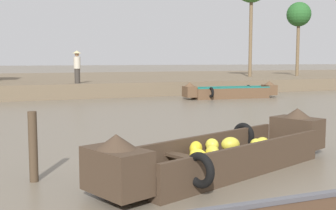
{
  "coord_description": "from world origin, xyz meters",
  "views": [
    {
      "loc": [
        -3.1,
        -2.01,
        1.93
      ],
      "look_at": [
        0.88,
        7.33,
        0.87
      ],
      "focal_mm": 46.0,
      "sensor_mm": 36.0,
      "label": 1
    }
  ],
  "objects": [
    {
      "name": "fishing_skiff_distant",
      "position": [
        8.38,
        16.83,
        0.3
      ],
      "size": [
        5.04,
        1.41,
        0.84
      ],
      "color": "brown",
      "rests_on": "ground"
    },
    {
      "name": "riverbank_strip",
      "position": [
        0.0,
        29.25,
        0.38
      ],
      "size": [
        160.0,
        20.0,
        0.75
      ],
      "primitive_type": "cube",
      "color": "brown",
      "rests_on": "ground"
    },
    {
      "name": "vendor_person",
      "position": [
        1.22,
        19.87,
        1.68
      ],
      "size": [
        0.44,
        0.44,
        1.66
      ],
      "color": "#332D28",
      "rests_on": "riverbank_strip"
    },
    {
      "name": "mooring_post",
      "position": [
        -2.44,
        5.0,
        0.57
      ],
      "size": [
        0.14,
        0.14,
        1.13
      ],
      "primitive_type": "cylinder",
      "color": "#423323",
      "rests_on": "ground"
    },
    {
      "name": "palm_tree_far",
      "position": [
        18.87,
        24.41,
        5.28
      ],
      "size": [
        1.82,
        1.82,
        5.53
      ],
      "color": "brown",
      "rests_on": "riverbank_strip"
    },
    {
      "name": "banana_boat",
      "position": [
        0.7,
        4.35,
        0.33
      ],
      "size": [
        5.26,
        2.7,
        0.93
      ],
      "color": "#3D2D21",
      "rests_on": "ground"
    },
    {
      "name": "ground_plane",
      "position": [
        0.0,
        10.0,
        0.0
      ],
      "size": [
        300.0,
        300.0,
        0.0
      ],
      "primitive_type": "plane",
      "color": "#665B4C"
    }
  ]
}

